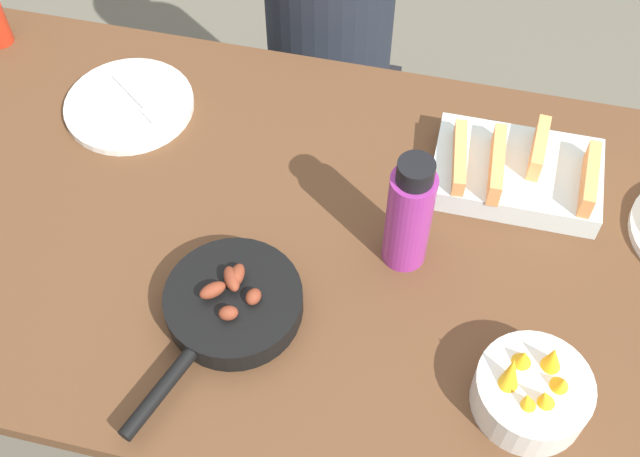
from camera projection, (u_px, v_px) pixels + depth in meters
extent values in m
plane|color=#666051|center=(320.00, 402.00, 2.02)|extent=(14.00, 14.00, 0.00)
cube|color=brown|center=(320.00, 244.00, 1.45)|extent=(1.88, 0.92, 0.03)
cylinder|color=brown|center=(26.00, 137.00, 2.09)|extent=(0.07, 0.07, 0.68)
cube|color=silver|center=(516.00, 174.00, 1.50)|extent=(0.31, 0.20, 0.05)
cube|color=#F29E56|center=(459.00, 158.00, 1.46)|extent=(0.04, 0.16, 0.04)
cube|color=#F29E56|center=(497.00, 164.00, 1.45)|extent=(0.03, 0.16, 0.05)
cube|color=#F29E56|center=(538.00, 149.00, 1.47)|extent=(0.03, 0.12, 0.05)
cube|color=#F29E56|center=(589.00, 180.00, 1.43)|extent=(0.03, 0.15, 0.05)
cylinder|color=black|center=(235.00, 309.00, 1.35)|extent=(0.23, 0.23, 0.01)
cylinder|color=black|center=(234.00, 302.00, 1.33)|extent=(0.23, 0.23, 0.04)
cylinder|color=black|center=(159.00, 393.00, 1.23)|extent=(0.08, 0.16, 0.02)
ellipsoid|color=brown|center=(253.00, 297.00, 1.30)|extent=(0.04, 0.04, 0.03)
ellipsoid|color=brown|center=(213.00, 290.00, 1.30)|extent=(0.05, 0.05, 0.02)
ellipsoid|color=brown|center=(237.00, 276.00, 1.31)|extent=(0.03, 0.05, 0.03)
ellipsoid|color=brown|center=(232.00, 279.00, 1.31)|extent=(0.05, 0.06, 0.03)
ellipsoid|color=brown|center=(228.00, 313.00, 1.28)|extent=(0.04, 0.04, 0.03)
cylinder|color=silver|center=(129.00, 105.00, 1.62)|extent=(0.26, 0.26, 0.02)
cylinder|color=silver|center=(129.00, 91.00, 1.63)|extent=(0.10, 0.08, 0.01)
cube|color=silver|center=(151.00, 114.00, 1.59)|extent=(0.05, 0.05, 0.00)
cylinder|color=silver|center=(531.00, 393.00, 1.23)|extent=(0.18, 0.18, 0.07)
cone|color=#F4A819|center=(561.00, 384.00, 1.18)|extent=(0.03, 0.04, 0.05)
cone|color=#F4A819|center=(552.00, 358.00, 1.20)|extent=(0.05, 0.05, 0.06)
cone|color=#F4A819|center=(523.00, 358.00, 1.21)|extent=(0.05, 0.05, 0.04)
cone|color=#F4A819|center=(511.00, 373.00, 1.18)|extent=(0.04, 0.05, 0.06)
cone|color=#F4A819|center=(527.00, 401.00, 1.17)|extent=(0.04, 0.04, 0.04)
cone|color=#F4A819|center=(545.00, 398.00, 1.17)|extent=(0.05, 0.04, 0.05)
cylinder|color=#992D89|center=(408.00, 220.00, 1.33)|extent=(0.08, 0.08, 0.21)
cylinder|color=black|center=(415.00, 173.00, 1.23)|extent=(0.06, 0.06, 0.04)
cube|color=black|center=(328.00, 147.00, 2.27)|extent=(0.34, 0.34, 0.38)
cylinder|color=#1E232D|center=(330.00, 25.00, 1.92)|extent=(0.30, 0.30, 0.49)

